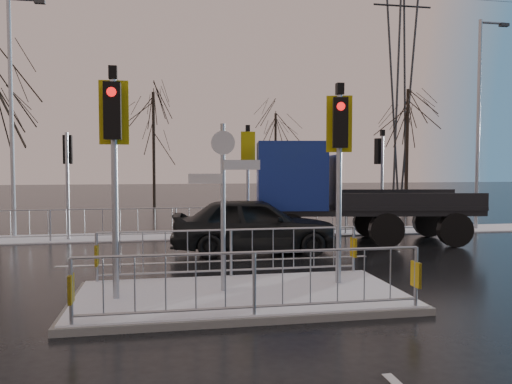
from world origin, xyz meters
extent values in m
plane|color=black|center=(0.00, 0.00, 0.00)|extent=(120.00, 120.00, 0.00)
cube|color=white|center=(0.00, 8.60, 0.02)|extent=(30.00, 2.00, 0.04)
cube|color=silver|center=(0.00, 3.80, 0.00)|extent=(8.00, 0.15, 0.01)
cube|color=#63625E|center=(0.00, 0.00, 0.06)|extent=(6.00, 3.00, 0.12)
cube|color=white|center=(0.00, 0.00, 0.14)|extent=(5.85, 2.85, 0.03)
cube|color=gold|center=(-2.70, -1.38, 0.67)|extent=(0.05, 0.28, 0.42)
cube|color=gold|center=(2.70, -1.38, 0.67)|extent=(0.05, 0.28, 0.42)
cube|color=gold|center=(-2.70, 1.38, 0.67)|extent=(0.05, 0.28, 0.42)
cube|color=gold|center=(2.70, 1.38, 0.67)|extent=(0.05, 0.28, 0.42)
cylinder|color=#989FA6|center=(-2.20, 0.00, 2.02)|extent=(0.11, 0.11, 3.80)
cube|color=black|center=(-2.20, -0.18, 3.37)|extent=(0.28, 0.22, 0.95)
cylinder|color=red|center=(-2.20, -0.29, 3.67)|extent=(0.16, 0.04, 0.16)
cube|color=#C3B50B|center=(-2.20, 0.07, 3.37)|extent=(0.50, 0.03, 1.10)
cube|color=black|center=(-2.20, 0.00, 4.04)|extent=(0.14, 0.14, 0.22)
cylinder|color=#989FA6|center=(2.00, 0.40, 1.97)|extent=(0.11, 0.11, 3.70)
cube|color=black|center=(1.95, 0.23, 3.27)|extent=(0.33, 0.28, 0.95)
cylinder|color=red|center=(1.93, 0.12, 3.57)|extent=(0.16, 0.08, 0.16)
cube|color=#C3B50B|center=(2.02, 0.47, 3.27)|extent=(0.49, 0.16, 1.10)
cube|color=black|center=(2.00, 0.40, 3.94)|extent=(0.14, 0.14, 0.22)
cylinder|color=#989FA6|center=(-0.30, 0.20, 1.67)|extent=(0.09, 0.09, 3.10)
cube|color=silver|center=(0.05, 0.20, 2.47)|extent=(0.70, 0.14, 0.18)
cube|color=silver|center=(-0.62, 0.20, 2.22)|extent=(0.62, 0.15, 0.18)
cylinder|color=silver|center=(-0.30, 0.17, 2.87)|extent=(0.44, 0.03, 0.44)
cylinder|color=#989FA6|center=(-4.50, 8.30, 1.79)|extent=(0.11, 0.11, 3.50)
cube|color=black|center=(-4.50, 8.48, 2.99)|extent=(0.28, 0.22, 0.95)
cylinder|color=red|center=(-4.50, 8.59, 3.29)|extent=(0.16, 0.04, 0.16)
cylinder|color=#989FA6|center=(1.50, 8.30, 1.84)|extent=(0.11, 0.11, 3.60)
cube|color=black|center=(1.50, 8.48, 3.09)|extent=(0.28, 0.22, 0.95)
cylinder|color=red|center=(1.50, 8.59, 3.39)|extent=(0.16, 0.04, 0.16)
cube|color=#C3B50B|center=(1.50, 8.23, 3.09)|extent=(0.50, 0.03, 1.10)
cube|color=black|center=(1.50, 8.30, 3.76)|extent=(0.14, 0.14, 0.22)
cylinder|color=#989FA6|center=(6.50, 8.30, 1.79)|extent=(0.11, 0.11, 3.50)
cube|color=black|center=(6.45, 8.47, 2.99)|extent=(0.33, 0.28, 0.95)
cylinder|color=red|center=(6.43, 8.58, 3.29)|extent=(0.16, 0.08, 0.16)
cube|color=black|center=(6.50, 8.30, 3.66)|extent=(0.14, 0.14, 0.22)
imported|color=black|center=(1.13, 4.90, 0.79)|extent=(4.79, 2.23, 1.59)
cylinder|color=black|center=(2.32, 5.56, 0.52)|extent=(1.08, 0.47, 1.04)
cylinder|color=black|center=(2.67, 7.72, 0.52)|extent=(1.08, 0.47, 1.04)
cylinder|color=black|center=(5.21, 5.10, 0.52)|extent=(1.08, 0.47, 1.04)
cylinder|color=black|center=(5.55, 7.26, 0.52)|extent=(1.08, 0.47, 1.04)
cylinder|color=black|center=(7.27, 4.77, 0.52)|extent=(1.08, 0.47, 1.04)
cylinder|color=black|center=(7.61, 6.94, 0.52)|extent=(1.08, 0.47, 1.04)
cube|color=black|center=(4.97, 6.25, 1.02)|extent=(7.18, 3.45, 0.17)
cube|color=navy|center=(2.60, 6.62, 2.15)|extent=(2.45, 2.80, 2.09)
cube|color=black|center=(3.60, 6.47, 2.57)|extent=(0.37, 2.07, 1.15)
cube|color=#2D3033|center=(1.98, 6.72, 0.99)|extent=(0.50, 2.39, 0.37)
cube|color=black|center=(6.10, 6.07, 1.17)|extent=(4.93, 3.19, 0.13)
cube|color=black|center=(3.89, 6.42, 2.00)|extent=(0.48, 2.49, 1.56)
cylinder|color=black|center=(-2.00, 22.00, 3.45)|extent=(0.19, 0.19, 6.90)
cylinder|color=black|center=(6.00, 24.00, 2.99)|extent=(0.16, 0.16, 5.98)
cylinder|color=black|center=(14.00, 21.00, 3.68)|extent=(0.20, 0.20, 7.36)
cylinder|color=#989FA6|center=(10.50, 8.50, 4.00)|extent=(0.14, 0.14, 8.00)
cylinder|color=#989FA6|center=(11.00, 8.50, 7.90)|extent=(1.00, 0.10, 0.10)
cube|color=#2D3033|center=(11.50, 8.50, 7.85)|extent=(0.35, 0.18, 0.12)
cylinder|color=#989FA6|center=(-6.50, 9.50, 4.10)|extent=(0.14, 0.14, 8.20)
cube|color=#2D3033|center=(-5.50, 9.50, 8.05)|extent=(0.35, 0.18, 0.12)
cylinder|color=#2D3033|center=(18.60, 30.60, 10.00)|extent=(1.18, 1.18, 19.97)
cylinder|color=#2D3033|center=(17.40, 30.60, 10.00)|extent=(1.18, 1.18, 19.97)
cylinder|color=#2D3033|center=(18.60, 29.40, 10.00)|extent=(1.18, 1.18, 19.97)
cylinder|color=#2D3033|center=(17.40, 29.40, 10.00)|extent=(1.18, 1.18, 19.97)
cylinder|color=#2D3033|center=(18.00, 30.00, 15.60)|extent=(5.00, 0.16, 0.16)
camera|label=1|loc=(-1.34, -8.88, 2.45)|focal=35.00mm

